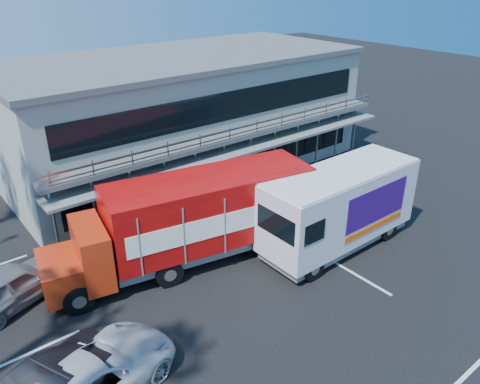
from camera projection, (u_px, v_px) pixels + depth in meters
ground at (322, 291)px, 19.37m from camera, size 120.00×120.00×0.00m
building at (184, 113)px, 29.95m from camera, size 22.40×12.00×7.30m
red_truck at (194, 218)px, 20.44m from camera, size 12.20×4.92×4.00m
white_van at (339, 207)px, 21.63m from camera, size 8.03×2.81×3.92m
parked_car_c at (92, 379)px, 14.23m from camera, size 6.21×4.08×1.59m
parked_car_e at (11, 285)px, 18.36m from camera, size 5.32×3.61×1.68m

